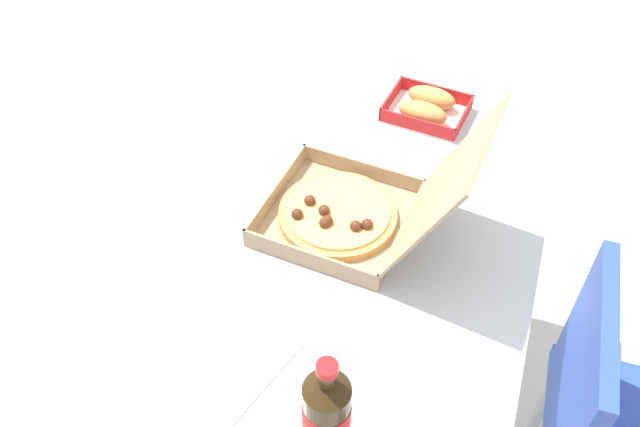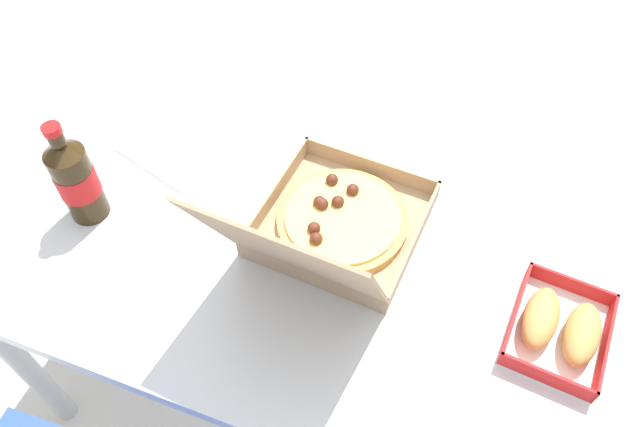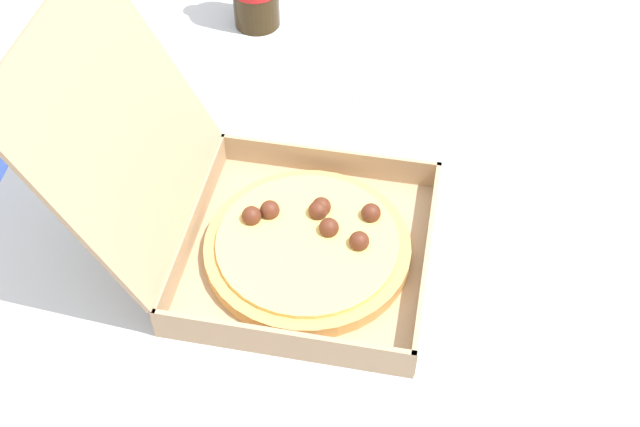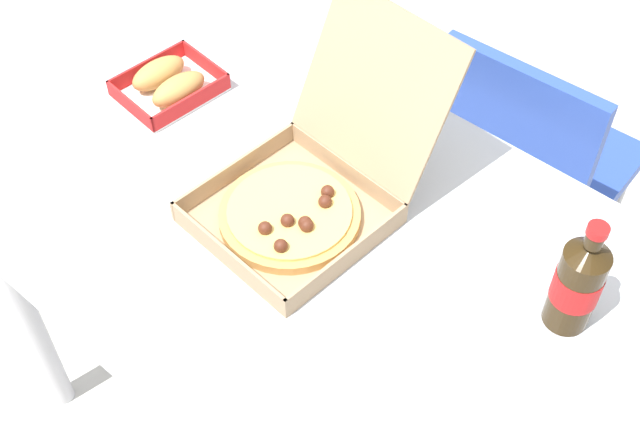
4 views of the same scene
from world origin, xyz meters
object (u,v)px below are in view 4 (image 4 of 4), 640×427
cola_bottle (578,283)px  paper_menu (454,374)px  pizza_box_open (305,193)px  bread_side_box (169,83)px  chair (526,163)px

cola_bottle → paper_menu: bearing=-110.2°
pizza_box_open → cola_bottle: bearing=12.2°
cola_bottle → paper_menu: cola_bottle is taller
bread_side_box → paper_menu: size_ratio=0.97×
pizza_box_open → bread_side_box: bearing=172.4°
chair → cola_bottle: (0.33, -0.51, 0.36)m
cola_bottle → chair: bearing=122.9°
pizza_box_open → cola_bottle: size_ratio=1.94×
chair → pizza_box_open: pizza_box_open is taller
paper_menu → pizza_box_open: bearing=-177.7°
bread_side_box → paper_menu: bread_side_box is taller
cola_bottle → paper_menu: size_ratio=1.07×
bread_side_box → chair: bearing=46.1°
bread_side_box → cola_bottle: 0.87m
cola_bottle → pizza_box_open: bearing=-167.8°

